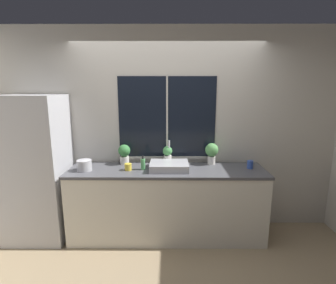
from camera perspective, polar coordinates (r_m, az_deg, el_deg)
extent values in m
plane|color=#937F60|center=(3.44, -0.28, -22.21)|extent=(14.00, 14.00, 0.00)
cube|color=#BCB7AD|center=(3.56, -0.19, 2.51)|extent=(8.00, 0.06, 2.70)
cube|color=black|center=(3.50, -0.20, 5.37)|extent=(1.29, 0.01, 1.07)
cube|color=#BCB7AD|center=(3.50, -0.20, 5.36)|extent=(0.02, 0.01, 1.07)
cube|color=#BCB7AD|center=(3.60, -0.20, -3.37)|extent=(1.35, 0.04, 0.03)
cube|color=#BCB7AD|center=(4.97, -27.80, 3.81)|extent=(0.06, 7.00, 2.70)
cube|color=#BCB7AD|center=(4.94, 27.77, 3.78)|extent=(0.06, 7.00, 2.70)
cube|color=silver|center=(3.48, -0.24, -13.42)|extent=(2.45, 0.60, 0.88)
cube|color=#4C4C51|center=(3.31, -0.24, -6.23)|extent=(2.48, 0.62, 0.03)
cube|color=#B7B7BC|center=(3.74, -26.60, -5.08)|extent=(0.74, 0.70, 1.84)
cube|color=#ADADB2|center=(3.28, 0.24, -5.25)|extent=(0.48, 0.37, 0.09)
cylinder|color=#B7B7BC|center=(3.50, 0.25, -4.69)|extent=(0.04, 0.04, 0.03)
cylinder|color=#B7B7BC|center=(3.45, 0.25, -2.07)|extent=(0.02, 0.02, 0.30)
cylinder|color=silver|center=(3.56, -9.43, -3.92)|extent=(0.12, 0.12, 0.11)
sphere|color=#387A3D|center=(3.53, -9.50, -1.85)|extent=(0.16, 0.16, 0.16)
cylinder|color=silver|center=(3.51, -0.10, -3.88)|extent=(0.11, 0.11, 0.12)
sphere|color=#478E4C|center=(3.48, -0.10, -1.95)|extent=(0.13, 0.13, 0.13)
cylinder|color=silver|center=(3.56, 9.43, -3.91)|extent=(0.10, 0.10, 0.11)
sphere|color=#569951|center=(3.52, 9.51, -1.68)|extent=(0.17, 0.17, 0.17)
cylinder|color=#519E5B|center=(3.29, -5.46, -4.83)|extent=(0.05, 0.05, 0.14)
cylinder|color=black|center=(3.27, -5.49, -3.36)|extent=(0.02, 0.02, 0.04)
cylinder|color=#3351AD|center=(3.48, 17.42, -4.71)|extent=(0.07, 0.07, 0.10)
cylinder|color=gold|center=(3.30, -8.68, -5.38)|extent=(0.09, 0.09, 0.08)
cylinder|color=#B2B2B7|center=(3.40, -17.75, -4.85)|extent=(0.18, 0.18, 0.13)
cone|color=#B2B2B7|center=(3.38, -17.83, -3.65)|extent=(0.15, 0.15, 0.01)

